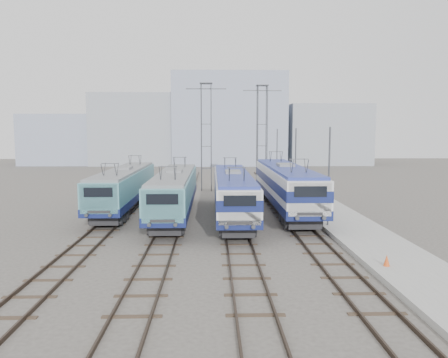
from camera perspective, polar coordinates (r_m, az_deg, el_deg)
ground at (r=28.09m, az=-2.91°, el=-7.57°), size 160.00×160.00×0.00m
platform at (r=37.11m, az=13.39°, el=-4.09°), size 4.00×70.00×0.30m
locomotive_far_left at (r=37.71m, az=-12.89°, el=-0.84°), size 2.72×17.19×3.23m
locomotive_center_left at (r=34.09m, az=-6.45°, el=-1.46°), size 2.73×17.22×3.24m
locomotive_center_right at (r=33.35m, az=1.18°, el=-1.50°), size 2.73×17.22×3.24m
locomotive_far_right at (r=36.55m, az=8.04°, el=-0.59°), size 2.97×18.78×3.53m
catenary_tower_west at (r=49.27m, az=-2.33°, el=6.18°), size 4.50×1.20×12.00m
catenary_tower_east at (r=51.59m, az=4.98°, el=6.17°), size 4.50×1.20×12.00m
mast_front at (r=30.48m, az=13.53°, el=0.04°), size 0.12×0.12×7.00m
mast_mid at (r=42.14m, az=9.31°, el=1.81°), size 0.12×0.12×7.00m
mast_rear at (r=53.94m, az=6.92°, el=2.81°), size 0.12×0.12×7.00m
safety_cone at (r=22.56m, az=20.48°, el=-9.93°), size 0.31×0.31×0.55m
building_west at (r=90.47m, az=-10.93°, el=6.34°), size 18.00×12.00×14.00m
building_center at (r=89.36m, az=0.61°, el=7.73°), size 22.00×14.00×18.00m
building_east at (r=92.26m, az=13.18°, el=5.66°), size 16.00×12.00×12.00m
building_far_west at (r=94.41m, az=-20.56°, el=4.83°), size 14.00×10.00×10.00m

